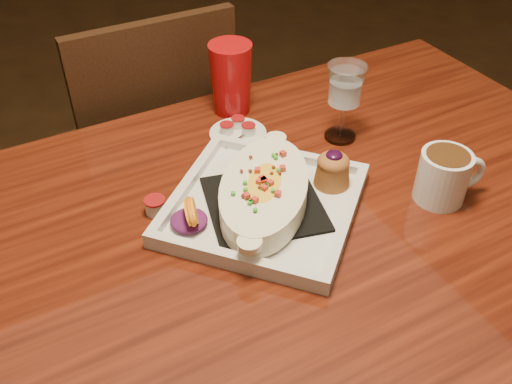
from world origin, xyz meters
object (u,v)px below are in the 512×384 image
table (262,261)px  plate (268,195)px  coffee_mug (445,175)px  saucer (238,132)px  red_tumbler (231,79)px  goblet (345,89)px  chair_far (152,152)px

table → plate: (0.03, 0.03, 0.13)m
table → coffee_mug: 0.37m
table → coffee_mug: coffee_mug is taller
saucer → red_tumbler: size_ratio=0.76×
table → goblet: size_ratio=9.01×
chair_far → coffee_mug: bearing=114.0°
plate → red_tumbler: 0.35m
chair_far → coffee_mug: 0.85m
chair_far → saucer: 0.45m
coffee_mug → red_tumbler: size_ratio=0.81×
chair_far → coffee_mug: (0.32, -0.73, 0.30)m
table → saucer: 0.30m
table → red_tumbler: 0.42m
coffee_mug → saucer: size_ratio=1.07×
goblet → saucer: goblet is taller
red_tumbler → plate: bearing=-106.0°
table → red_tumbler: red_tumbler is taller
goblet → red_tumbler: 0.26m
plate → red_tumbler: size_ratio=2.83×
saucer → plate: bearing=-104.3°
goblet → plate: bearing=-152.9°
chair_far → red_tumbler: 0.44m
red_tumbler → saucer: bearing=-109.8°
table → goblet: goblet is taller
chair_far → saucer: (0.09, -0.37, 0.25)m
coffee_mug → chair_far: bearing=129.3°
coffee_mug → goblet: 0.26m
coffee_mug → goblet: (-0.05, 0.25, 0.06)m
table → coffee_mug: size_ratio=11.61×
plate → saucer: bearing=33.5°
plate → red_tumbler: bearing=31.8°
table → saucer: (0.09, 0.26, 0.11)m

